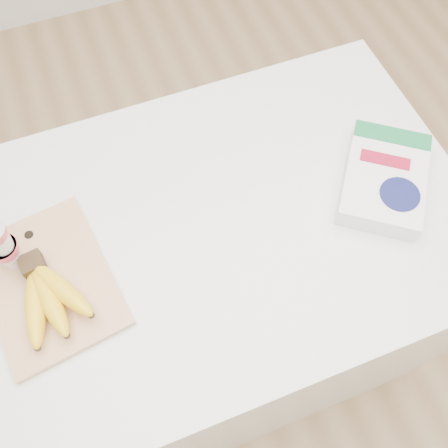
% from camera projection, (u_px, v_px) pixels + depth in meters
% --- Properties ---
extents(room, '(4.00, 4.00, 4.00)m').
position_uv_depth(room, '(209.00, 84.00, 0.75)').
color(room, tan).
rests_on(room, ground).
extents(table, '(1.21, 0.81, 0.91)m').
position_uv_depth(table, '(217.00, 292.00, 1.54)').
color(table, white).
rests_on(table, ground).
extents(cutting_board, '(0.29, 0.37, 0.02)m').
position_uv_depth(cutting_board, '(49.00, 282.00, 1.06)').
color(cutting_board, '#E3AC7C').
rests_on(cutting_board, table).
extents(bananas, '(0.16, 0.21, 0.07)m').
position_uv_depth(bananas, '(48.00, 296.00, 1.01)').
color(bananas, '#382816').
rests_on(bananas, cutting_board).
extents(yogurt_stack, '(0.07, 0.07, 0.15)m').
position_uv_depth(yogurt_stack, '(1.00, 245.00, 1.00)').
color(yogurt_stack, white).
rests_on(yogurt_stack, cutting_board).
extents(cereal_box, '(0.30, 0.32, 0.06)m').
position_uv_depth(cereal_box, '(384.00, 179.00, 1.16)').
color(cereal_box, white).
rests_on(cereal_box, table).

